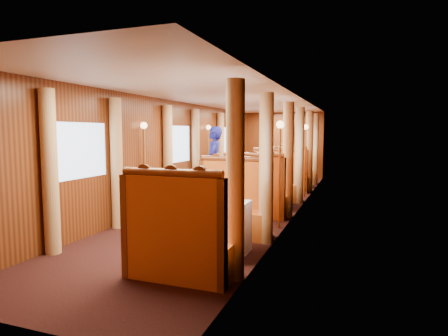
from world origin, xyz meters
The scene contains 49 objects.
floor centered at (0.00, 0.00, 0.00)m, with size 3.00×12.00×0.01m, color black, non-canonical shape.
ceiling centered at (0.00, 0.00, 2.50)m, with size 3.00×12.00×0.01m, color silver, non-canonical shape.
wall_far centered at (0.00, 6.00, 1.25)m, with size 3.00×2.50×0.01m, color brown, non-canonical shape.
wall_near centered at (0.00, -6.00, 1.25)m, with size 3.00×2.50×0.01m, color brown, non-canonical shape.
wall_left centered at (-1.50, 0.00, 1.25)m, with size 12.00×2.50×0.01m, color brown, non-canonical shape.
wall_right centered at (1.50, 0.00, 1.25)m, with size 12.00×2.50×0.01m, color brown, non-canonical shape.
doorway_far centered at (0.00, 5.97, 1.00)m, with size 0.80×0.04×2.00m, color brown.
table_near centered at (0.75, -3.50, 0.38)m, with size 1.05×0.72×0.75m, color white.
banquette_near_fwd centered at (0.75, -4.51, 0.42)m, with size 1.30×0.55×1.34m.
banquette_near_aft centered at (0.75, -2.49, 0.42)m, with size 1.30×0.55×1.34m.
table_mid centered at (0.75, 0.00, 0.38)m, with size 1.05×0.72×0.75m, color white.
banquette_mid_fwd centered at (0.75, -1.01, 0.42)m, with size 1.30×0.55×1.34m.
banquette_mid_aft centered at (0.75, 1.01, 0.42)m, with size 1.30×0.55×1.34m.
table_far centered at (0.75, 3.50, 0.38)m, with size 1.05×0.72×0.75m, color white.
banquette_far_fwd centered at (0.75, 2.49, 0.42)m, with size 1.30×0.55×1.34m.
banquette_far_aft centered at (0.75, 4.51, 0.42)m, with size 1.30×0.55×1.34m.
tea_tray centered at (0.62, -3.58, 0.76)m, with size 0.34×0.26×0.01m, color silver.
teapot_left centered at (0.59, -3.59, 0.82)m, with size 0.17×0.13×0.14m, color silver, non-canonical shape.
teapot_right centered at (0.77, -3.58, 0.81)m, with size 0.15×0.11×0.12m, color silver, non-canonical shape.
teapot_back centered at (0.65, -3.41, 0.82)m, with size 0.17×0.13×0.14m, color silver, non-canonical shape.
fruit_plate centered at (1.05, -3.58, 0.77)m, with size 0.23×0.23×0.05m.
cup_inboard centered at (0.38, -3.36, 0.86)m, with size 0.08×0.08×0.26m.
cup_outboard centered at (0.45, -3.30, 0.86)m, with size 0.08×0.08×0.26m.
rose_vase_mid centered at (0.78, 0.00, 0.93)m, with size 0.06×0.06×0.36m.
rose_vase_far centered at (0.77, 3.50, 0.93)m, with size 0.06×0.06×0.36m.
window_left_near centered at (-1.49, -3.50, 1.45)m, with size 1.20×0.90×0.01m, color #94ADD0, non-canonical shape.
curtain_left_near_a centered at (-1.38, -4.28, 1.18)m, with size 0.22×0.22×2.35m, color tan.
curtain_left_near_b centered at (-1.38, -2.72, 1.18)m, with size 0.22×0.22×2.35m, color tan.
window_right_near centered at (1.49, -3.50, 1.45)m, with size 1.20×0.90×0.01m, color #94ADD0, non-canonical shape.
curtain_right_near_a centered at (1.38, -4.28, 1.18)m, with size 0.22×0.22×2.35m, color tan.
curtain_right_near_b centered at (1.38, -2.72, 1.18)m, with size 0.22×0.22×2.35m, color tan.
window_left_mid centered at (-1.49, 0.00, 1.45)m, with size 1.20×0.90×0.01m, color #94ADD0, non-canonical shape.
curtain_left_mid_a centered at (-1.38, -0.78, 1.18)m, with size 0.22×0.22×2.35m, color tan.
curtain_left_mid_b centered at (-1.38, 0.78, 1.18)m, with size 0.22×0.22×2.35m, color tan.
window_right_mid centered at (1.49, 0.00, 1.45)m, with size 1.20×0.90×0.01m, color #94ADD0, non-canonical shape.
curtain_right_mid_a centered at (1.38, -0.78, 1.18)m, with size 0.22×0.22×2.35m, color tan.
curtain_right_mid_b centered at (1.38, 0.78, 1.18)m, with size 0.22×0.22×2.35m, color tan.
window_left_far centered at (-1.49, 3.50, 1.45)m, with size 1.20×0.90×0.01m, color #94ADD0, non-canonical shape.
curtain_left_far_a centered at (-1.38, 2.72, 1.18)m, with size 0.22×0.22×2.35m, color tan.
curtain_left_far_b centered at (-1.38, 4.28, 1.18)m, with size 0.22×0.22×2.35m, color tan.
window_right_far centered at (1.49, 3.50, 1.45)m, with size 1.20×0.90×0.01m, color #94ADD0, non-canonical shape.
curtain_right_far_a centered at (1.38, 2.72, 1.18)m, with size 0.22×0.22×2.35m, color tan.
curtain_right_far_b centered at (1.38, 4.28, 1.18)m, with size 0.22×0.22×2.35m, color tan.
sconce_left_fore centered at (-1.40, -1.75, 1.38)m, with size 0.14×0.14×1.95m.
sconce_right_fore centered at (1.40, -1.75, 1.38)m, with size 0.14×0.14×1.95m.
sconce_left_aft centered at (-1.40, 1.75, 1.38)m, with size 0.14×0.14×1.95m.
sconce_right_aft centered at (1.40, 1.75, 1.38)m, with size 0.14×0.14×1.95m.
steward centered at (-0.78, 0.57, 0.94)m, with size 0.69×0.45×1.89m, color navy.
passenger centered at (0.75, 0.73, 0.74)m, with size 0.40×0.44×0.76m.
Camera 1 is at (2.72, -8.40, 1.75)m, focal length 30.00 mm.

